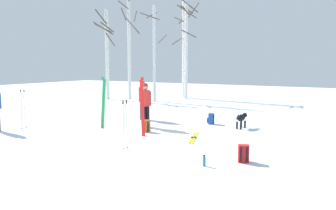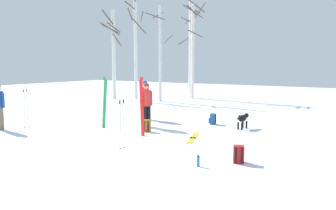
{
  "view_description": "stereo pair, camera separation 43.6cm",
  "coord_description": "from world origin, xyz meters",
  "views": [
    {
      "loc": [
        6.7,
        -8.14,
        2.44
      ],
      "look_at": [
        0.65,
        2.14,
        1.0
      ],
      "focal_mm": 36.46,
      "sensor_mm": 36.0,
      "label": 1
    },
    {
      "loc": [
        7.07,
        -7.91,
        2.44
      ],
      "look_at": [
        0.65,
        2.14,
        1.0
      ],
      "focal_mm": 36.46,
      "sensor_mm": 36.0,
      "label": 2
    }
  ],
  "objects": [
    {
      "name": "ski_pair_lying_0",
      "position": [
        1.8,
        1.85,
        0.01
      ],
      "size": [
        0.76,
        1.75,
        0.05
      ],
      "color": "yellow",
      "rests_on": "ground_plane"
    },
    {
      "name": "backpack_1",
      "position": [
        4.11,
        -0.03,
        0.21
      ],
      "size": [
        0.32,
        0.34,
        0.44
      ],
      "color": "red",
      "rests_on": "ground_plane"
    },
    {
      "name": "person_1",
      "position": [
        -0.68,
        2.67,
        0.98
      ],
      "size": [
        0.34,
        0.5,
        1.72
      ],
      "color": "black",
      "rests_on": "ground_plane"
    },
    {
      "name": "birch_tree_0",
      "position": [
        -8.92,
        10.11,
        3.26
      ],
      "size": [
        1.49,
        1.26,
        6.12
      ],
      "color": "silver",
      "rests_on": "ground_plane"
    },
    {
      "name": "birch_tree_3",
      "position": [
        -4.86,
        13.77,
        3.73
      ],
      "size": [
        1.63,
        1.5,
        7.09
      ],
      "color": "white",
      "rests_on": "ground_plane"
    },
    {
      "name": "ski_poles_1",
      "position": [
        0.89,
        -0.64,
        0.77
      ],
      "size": [
        0.07,
        0.26,
        1.44
      ],
      "color": "#B2B2BC",
      "rests_on": "ground_plane"
    },
    {
      "name": "ski_poles_0",
      "position": [
        -4.22,
        -0.12,
        0.8
      ],
      "size": [
        0.07,
        0.25,
        1.5
      ],
      "color": "#B2B2BC",
      "rests_on": "ground_plane"
    },
    {
      "name": "backpack_2",
      "position": [
        -0.1,
        1.89,
        0.21
      ],
      "size": [
        0.32,
        0.34,
        0.44
      ],
      "color": "#99591E",
      "rests_on": "ground_plane"
    },
    {
      "name": "birch_tree_4",
      "position": [
        -4.42,
        13.28,
        3.52
      ],
      "size": [
        1.76,
        1.77,
        6.61
      ],
      "color": "silver",
      "rests_on": "ground_plane"
    },
    {
      "name": "dog",
      "position": [
        2.62,
        4.32,
        0.39
      ],
      "size": [
        0.27,
        0.9,
        0.57
      ],
      "color": "black",
      "rests_on": "ground_plane"
    },
    {
      "name": "person_2",
      "position": [
        -1.8,
        4.1,
        0.98
      ],
      "size": [
        0.34,
        0.52,
        1.72
      ],
      "color": "#4C4C56",
      "rests_on": "ground_plane"
    },
    {
      "name": "ground_plane",
      "position": [
        0.0,
        0.0,
        0.0
      ],
      "size": [
        60.0,
        60.0,
        0.0
      ],
      "primitive_type": "plane",
      "color": "white"
    },
    {
      "name": "ski_pair_planted_1",
      "position": [
        -1.88,
        1.62,
        0.98
      ],
      "size": [
        0.27,
        0.07,
        1.96
      ],
      "color": "green",
      "rests_on": "ground_plane"
    },
    {
      "name": "water_bottle_0",
      "position": [
        3.41,
        -0.85,
        0.13
      ],
      "size": [
        0.07,
        0.07,
        0.28
      ],
      "color": "#1E72BF",
      "rests_on": "ground_plane"
    },
    {
      "name": "birch_tree_2",
      "position": [
        -5.32,
        10.55,
        3.19
      ],
      "size": [
        1.4,
        1.6,
        6.14
      ],
      "color": "silver",
      "rests_on": "ground_plane"
    },
    {
      "name": "backpack_0",
      "position": [
        1.24,
        4.58,
        0.21
      ],
      "size": [
        0.33,
        0.31,
        0.44
      ],
      "color": "#1E4C99",
      "rests_on": "ground_plane"
    },
    {
      "name": "birch_tree_1",
      "position": [
        -7.64,
        10.94,
        3.9
      ],
      "size": [
        1.33,
        1.42,
        7.66
      ],
      "color": "silver",
      "rests_on": "ground_plane"
    },
    {
      "name": "ski_pair_planted_0",
      "position": [
        0.19,
        1.22,
        1.0
      ],
      "size": [
        0.2,
        0.02,
        2.01
      ],
      "color": "red",
      "rests_on": "ground_plane"
    }
  ]
}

